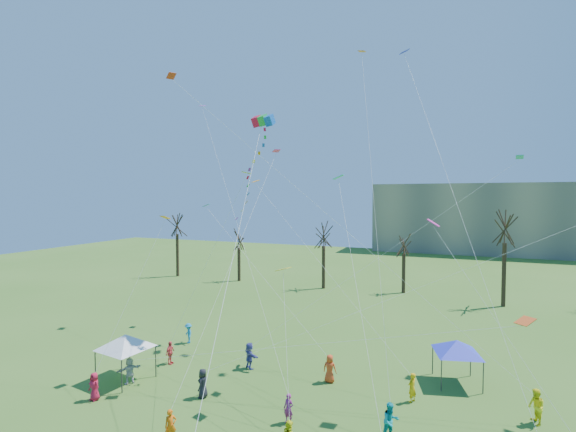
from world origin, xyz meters
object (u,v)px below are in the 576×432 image
at_px(distant_building, 520,219).
at_px(big_box_kite, 255,176).
at_px(canopy_tent_white, 126,341).
at_px(canopy_tent_blue, 457,347).

height_order(distant_building, big_box_kite, big_box_kite).
xyz_separation_m(distant_building, canopy_tent_white, (-34.04, -77.08, -4.93)).
xyz_separation_m(distant_building, canopy_tent_blue, (-13.81, -69.61, -5.10)).
relative_size(big_box_kite, canopy_tent_blue, 5.72).
xyz_separation_m(distant_building, big_box_kite, (-26.89, -72.37, 6.00)).
distance_m(big_box_kite, canopy_tent_blue, 17.37).
bearing_deg(big_box_kite, canopy_tent_blue, 11.94).
distance_m(big_box_kite, canopy_tent_white, 13.88).
bearing_deg(canopy_tent_blue, canopy_tent_white, -159.71).
relative_size(distant_building, canopy_tent_white, 15.00).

